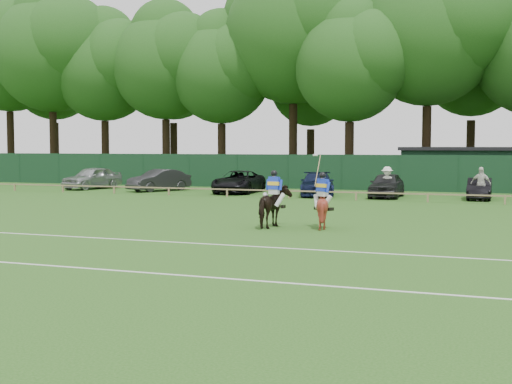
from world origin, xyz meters
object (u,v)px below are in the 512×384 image
at_px(horse_chestnut, 322,208).
at_px(utility_shed, 462,168).
at_px(hatch_grey, 387,185).
at_px(estate_black, 479,189).
at_px(sedan_silver, 92,178).
at_px(sedan_grey, 159,180).
at_px(suv_black, 239,182).
at_px(spectator_left, 387,182).
at_px(sedan_navy, 317,184).
at_px(spectator_mid, 481,184).
at_px(horse_dark, 274,206).

height_order(horse_chestnut, utility_shed, utility_shed).
bearing_deg(hatch_grey, estate_black, 1.59).
distance_m(sedan_silver, sedan_grey, 5.64).
bearing_deg(suv_black, horse_chestnut, -62.86).
xyz_separation_m(sedan_silver, spectator_left, (21.51, -1.42, 0.13)).
xyz_separation_m(horse_chestnut, sedan_navy, (-4.72, 16.39, -0.03)).
height_order(horse_chestnut, estate_black, horse_chestnut).
height_order(estate_black, spectator_left, spectator_left).
height_order(sedan_navy, spectator_mid, spectator_mid).
bearing_deg(sedan_navy, sedan_grey, 161.94).
height_order(sedan_grey, spectator_left, spectator_left).
bearing_deg(spectator_left, suv_black, 170.09).
distance_m(suv_black, hatch_grey, 9.84).
xyz_separation_m(sedan_navy, utility_shed, (8.07, 9.23, 0.81)).
bearing_deg(sedan_grey, suv_black, 24.00).
bearing_deg(utility_shed, sedan_navy, -131.17).
xyz_separation_m(horse_dark, spectator_left, (1.49, 16.32, 0.14)).
bearing_deg(horse_dark, spectator_mid, -111.48).
bearing_deg(spectator_mid, sedan_grey, -173.41).
xyz_separation_m(hatch_grey, spectator_mid, (5.43, -0.74, 0.21)).
bearing_deg(hatch_grey, spectator_mid, -9.06).
height_order(sedan_grey, sedan_navy, sedan_grey).
bearing_deg(estate_black, sedan_navy, -178.95).
bearing_deg(sedan_silver, horse_dark, -30.42).
bearing_deg(horse_dark, sedan_grey, -49.14).
distance_m(horse_dark, spectator_left, 16.39).
bearing_deg(sedan_silver, hatch_grey, 8.91).
bearing_deg(spectator_mid, horse_dark, -102.84).
bearing_deg(sedan_silver, spectator_left, 7.36).
bearing_deg(sedan_grey, horse_chestnut, -22.58).
relative_size(sedan_silver, spectator_mid, 2.48).
height_order(horse_chestnut, sedan_navy, horse_chestnut).
bearing_deg(horse_chestnut, estate_black, -78.15).
bearing_deg(suv_black, sedan_navy, -9.82).
relative_size(sedan_silver, hatch_grey, 1.08).
bearing_deg(sedan_navy, horse_chestnut, -89.30).
bearing_deg(sedan_navy, estate_black, -13.50).
xyz_separation_m(sedan_navy, hatch_grey, (4.32, 0.05, 0.03)).
bearing_deg(spectator_mid, horse_chestnut, -97.82).
distance_m(sedan_silver, sedan_navy, 17.08).
relative_size(estate_black, spectator_mid, 1.97).
relative_size(horse_chestnut, hatch_grey, 0.34).
height_order(sedan_silver, sedan_grey, sedan_silver).
xyz_separation_m(sedan_grey, spectator_left, (15.88, -1.08, 0.19)).
relative_size(horse_dark, sedan_silver, 0.40).
height_order(horse_dark, utility_shed, utility_shed).
height_order(suv_black, spectator_left, spectator_left).
distance_m(horse_dark, suv_black, 19.38).
xyz_separation_m(suv_black, spectator_left, (9.96, -1.11, 0.20)).
xyz_separation_m(hatch_grey, utility_shed, (3.75, 9.18, 0.78)).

